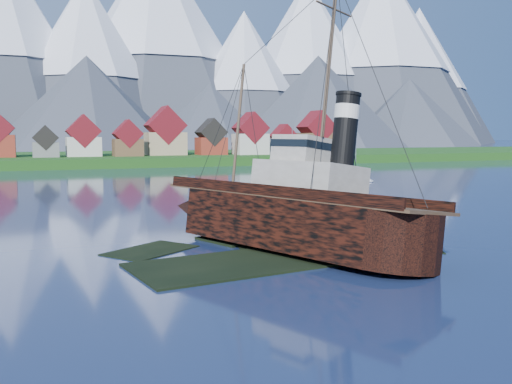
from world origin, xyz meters
name	(u,v)px	position (x,y,z in m)	size (l,w,h in m)	color
ground	(267,256)	(0.00, 0.00, 0.00)	(1400.00, 1400.00, 0.00)	#1B284C
shoal	(276,254)	(1.78, 2.15, -0.35)	(31.71, 21.24, 1.14)	black
shore_bank	(86,163)	(0.00, 170.00, 0.00)	(600.00, 80.00, 3.20)	#184714
seawall	(98,169)	(0.00, 132.00, 0.00)	(600.00, 2.50, 2.00)	#3F3D38
mountains	(48,41)	(-0.79, 481.26, 89.34)	(965.00, 340.00, 205.00)	#2D333D
tugboat_wreck	(282,212)	(2.99, 3.56, 3.23)	(7.56, 32.58, 25.82)	black
sailboat_d	(355,179)	(49.60, 66.35, 0.29)	(4.43, 9.54, 12.63)	silver
sailboat_e	(292,169)	(51.74, 104.51, 0.28)	(7.49, 11.24, 12.95)	silver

